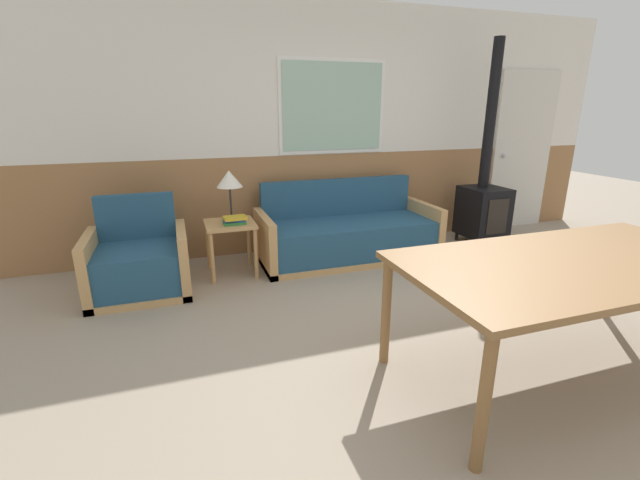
% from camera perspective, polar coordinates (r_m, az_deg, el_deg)
% --- Properties ---
extents(ground_plane, '(16.00, 16.00, 0.00)m').
position_cam_1_polar(ground_plane, '(3.19, 19.74, -14.10)').
color(ground_plane, gray).
extents(wall_back, '(7.20, 0.09, 2.70)m').
position_cam_1_polar(wall_back, '(5.04, 2.29, 14.52)').
color(wall_back, '#996B42').
rests_on(wall_back, ground_plane).
extents(couch, '(1.94, 0.81, 0.83)m').
position_cam_1_polar(couch, '(4.71, 3.71, 0.62)').
color(couch, tan).
rests_on(couch, ground_plane).
extents(armchair, '(0.84, 0.75, 0.84)m').
position_cam_1_polar(armchair, '(4.16, -22.96, -3.01)').
color(armchair, tan).
rests_on(armchair, ground_plane).
extents(side_table, '(0.47, 0.47, 0.53)m').
position_cam_1_polar(side_table, '(4.28, -11.86, 1.00)').
color(side_table, tan).
rests_on(side_table, ground_plane).
extents(table_lamp, '(0.25, 0.25, 0.49)m').
position_cam_1_polar(table_lamp, '(4.26, -11.99, 7.66)').
color(table_lamp, '#262628').
rests_on(table_lamp, side_table).
extents(book_stack, '(0.22, 0.16, 0.08)m').
position_cam_1_polar(book_stack, '(4.17, -11.30, 2.63)').
color(book_stack, '#2D7F3D').
rests_on(book_stack, side_table).
extents(dining_table, '(2.10, 1.05, 0.76)m').
position_cam_1_polar(dining_table, '(2.93, 31.07, -3.36)').
color(dining_table, olive).
rests_on(dining_table, ground_plane).
extents(wood_stove, '(0.46, 0.52, 2.34)m').
position_cam_1_polar(wood_stove, '(5.50, 21.01, 5.21)').
color(wood_stove, black).
rests_on(wood_stove, ground_plane).
extents(entry_door, '(0.92, 0.09, 2.06)m').
position_cam_1_polar(entry_door, '(6.46, 25.32, 10.61)').
color(entry_door, silver).
rests_on(entry_door, ground_plane).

